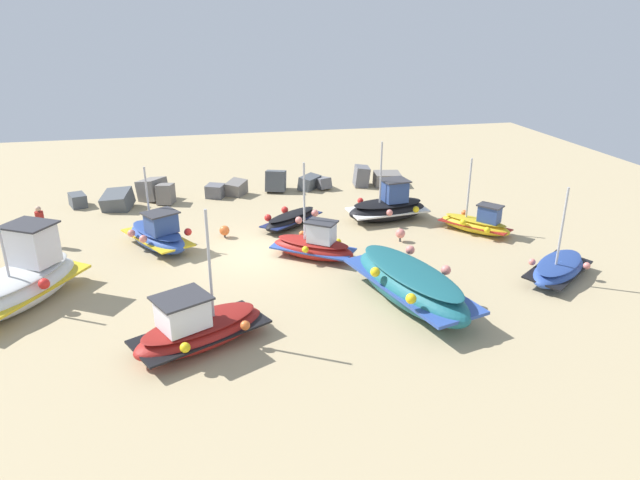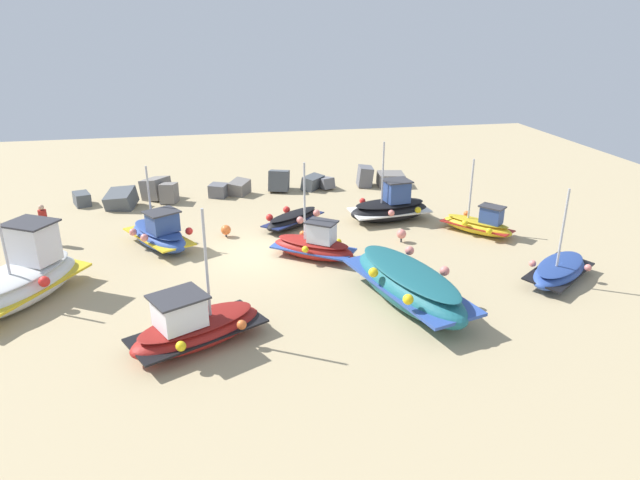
% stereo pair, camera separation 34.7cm
% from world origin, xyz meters
% --- Properties ---
extents(ground_plane, '(49.41, 49.41, 0.00)m').
position_xyz_m(ground_plane, '(0.00, 0.00, 0.00)').
color(ground_plane, tan).
extents(fishing_boat_0, '(3.84, 2.08, 3.62)m').
position_xyz_m(fishing_boat_0, '(6.21, 2.73, 0.60)').
color(fishing_boat_0, black).
rests_on(fishing_boat_0, ground_plane).
extents(fishing_boat_1, '(4.18, 3.18, 3.92)m').
position_xyz_m(fishing_boat_1, '(-2.34, -6.28, 0.56)').
color(fishing_boat_1, maroon).
rests_on(fishing_boat_1, ground_plane).
extents(fishing_boat_2, '(4.02, 4.99, 3.33)m').
position_xyz_m(fishing_boat_2, '(-7.81, -2.53, 0.77)').
color(fishing_boat_2, white).
rests_on(fishing_boat_2, ground_plane).
extents(fishing_boat_3, '(3.15, 5.76, 1.32)m').
position_xyz_m(fishing_boat_3, '(4.30, -5.11, 0.68)').
color(fishing_boat_3, '#1E6670').
rests_on(fishing_boat_3, ground_plane).
extents(fishing_boat_4, '(3.05, 3.79, 3.24)m').
position_xyz_m(fishing_boat_4, '(-3.79, 1.40, 0.55)').
color(fishing_boat_4, '#2D4C9E').
rests_on(fishing_boat_4, ground_plane).
extents(fishing_boat_5, '(3.33, 2.87, 3.71)m').
position_xyz_m(fishing_boat_5, '(2.05, -0.88, 0.51)').
color(fishing_boat_5, maroon).
rests_on(fishing_boat_5, ground_plane).
extents(fishing_boat_6, '(3.10, 2.82, 0.77)m').
position_xyz_m(fishing_boat_6, '(1.78, 2.70, 0.35)').
color(fishing_boat_6, black).
rests_on(fishing_boat_6, ground_plane).
extents(fishing_boat_7, '(3.47, 3.04, 3.46)m').
position_xyz_m(fishing_boat_7, '(10.04, -4.48, 0.38)').
color(fishing_boat_7, '#2D4C9E').
rests_on(fishing_boat_7, ground_plane).
extents(fishing_boat_8, '(2.77, 3.07, 3.18)m').
position_xyz_m(fishing_boat_8, '(9.37, 0.39, 0.42)').
color(fishing_boat_8, gold).
rests_on(fishing_boat_8, ground_plane).
extents(person_walking, '(0.32, 0.32, 1.68)m').
position_xyz_m(person_walking, '(-8.30, 2.59, 0.97)').
color(person_walking, '#2D2D38').
rests_on(person_walking, ground_plane).
extents(breakwater_rocks, '(17.05, 3.12, 1.35)m').
position_xyz_m(breakwater_rocks, '(-0.02, 7.94, 0.43)').
color(breakwater_rocks, '#4C5156').
rests_on(breakwater_rocks, ground_plane).
extents(mooring_buoy_0, '(0.39, 0.39, 0.55)m').
position_xyz_m(mooring_buoy_0, '(5.83, 0.05, 0.35)').
color(mooring_buoy_0, '#3F3F42').
rests_on(mooring_buoy_0, ground_plane).
extents(mooring_buoy_1, '(0.42, 0.42, 0.52)m').
position_xyz_m(mooring_buoy_1, '(-1.16, 2.03, 0.31)').
color(mooring_buoy_1, '#3F3F42').
rests_on(mooring_buoy_1, ground_plane).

